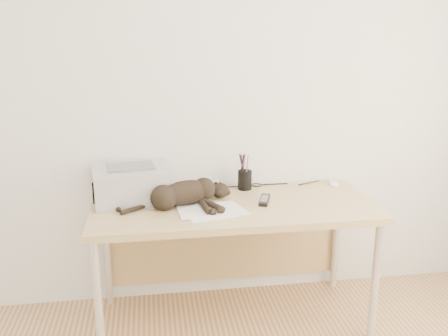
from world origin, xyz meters
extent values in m
plane|color=white|center=(0.00, 1.75, 1.30)|extent=(3.50, 0.00, 3.50)
cube|color=tan|center=(0.00, 1.39, 0.72)|extent=(1.60, 0.70, 0.04)
cylinder|color=silver|center=(-0.75, 1.09, 0.35)|extent=(0.04, 0.04, 0.70)
cylinder|color=silver|center=(0.75, 1.09, 0.35)|extent=(0.04, 0.04, 0.70)
cylinder|color=silver|center=(-0.75, 1.69, 0.35)|extent=(0.04, 0.04, 0.70)
cylinder|color=silver|center=(0.75, 1.69, 0.35)|extent=(0.04, 0.04, 0.70)
cube|color=tan|center=(0.00, 1.72, 0.40)|extent=(1.48, 0.02, 0.60)
cube|color=#A4A4A9|center=(-0.57, 1.56, 0.84)|extent=(0.48, 0.42, 0.19)
cube|color=black|center=(-0.57, 1.56, 0.85)|extent=(0.37, 0.07, 0.12)
cube|color=slate|center=(-0.57, 1.56, 0.94)|extent=(0.28, 0.22, 0.01)
cube|color=white|center=(-0.12, 1.28, 0.74)|extent=(0.38, 0.31, 0.00)
cube|color=white|center=(-0.15, 1.30, 0.74)|extent=(0.34, 0.25, 0.00)
ellipsoid|color=black|center=(-0.27, 1.42, 0.81)|extent=(0.36, 0.25, 0.14)
sphere|color=black|center=(-0.39, 1.37, 0.81)|extent=(0.15, 0.15, 0.15)
ellipsoid|color=black|center=(-0.06, 1.49, 0.79)|extent=(0.13, 0.12, 0.09)
cone|color=black|center=(-0.08, 1.53, 0.83)|extent=(0.05, 0.06, 0.05)
cone|color=black|center=(-0.06, 1.53, 0.82)|extent=(0.05, 0.06, 0.05)
cylinder|color=black|center=(-0.17, 1.32, 0.76)|extent=(0.10, 0.19, 0.03)
cylinder|color=black|center=(-0.13, 1.34, 0.76)|extent=(0.10, 0.19, 0.03)
cylinder|color=black|center=(-0.54, 1.37, 0.75)|extent=(0.21, 0.10, 0.03)
imported|color=silver|center=(-0.11, 1.60, 0.79)|extent=(0.14, 0.14, 0.09)
cylinder|color=black|center=(0.11, 1.65, 0.80)|extent=(0.09, 0.09, 0.12)
cylinder|color=#990C0C|center=(0.10, 1.65, 0.88)|extent=(0.01, 0.01, 0.16)
cylinder|color=navy|center=(0.13, 1.66, 0.88)|extent=(0.01, 0.01, 0.16)
cylinder|color=black|center=(0.11, 1.63, 0.88)|extent=(0.01, 0.01, 0.16)
cube|color=slate|center=(-0.06, 1.64, 0.75)|extent=(0.07, 0.17, 0.02)
cube|color=black|center=(0.18, 1.40, 0.75)|extent=(0.11, 0.18, 0.02)
ellipsoid|color=white|center=(0.70, 1.65, 0.76)|extent=(0.09, 0.12, 0.04)
camera|label=1|loc=(-0.45, -1.24, 1.71)|focal=40.00mm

